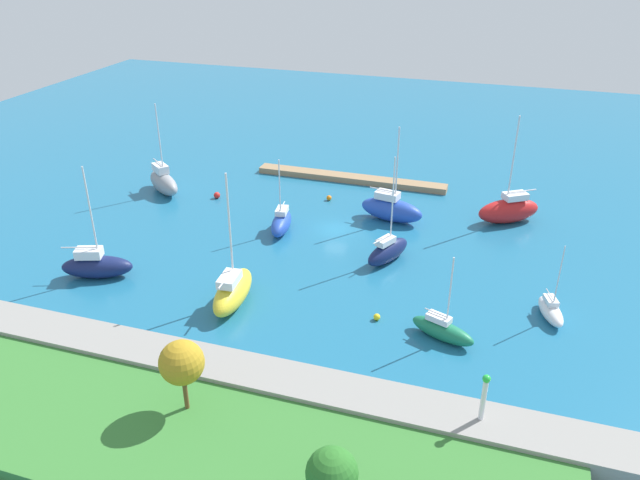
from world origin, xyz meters
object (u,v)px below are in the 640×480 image
(sailboat_blue_lone_north, at_px, (281,222))
(mooring_buoy_red, at_px, (217,195))
(sailboat_yellow_by_breakwater, at_px, (233,291))
(mooring_buoy_yellow, at_px, (377,317))
(sailboat_gray_near_pier, at_px, (163,182))
(sailboat_blue_west_end, at_px, (391,209))
(mooring_buoy_orange, at_px, (329,198))
(pier_dock, at_px, (350,178))
(sailboat_navy_center_basin, at_px, (97,265))
(sailboat_green_along_channel, at_px, (442,330))
(harbor_beacon, at_px, (484,394))
(park_tree_center, at_px, (332,473))
(sailboat_navy_far_south, at_px, (388,251))
(sailboat_red_lone_south, at_px, (509,210))
(sailboat_white_off_beacon, at_px, (551,310))
(park_tree_mideast, at_px, (182,363))

(sailboat_blue_lone_north, distance_m, mooring_buoy_red, 13.14)
(sailboat_yellow_by_breakwater, height_order, mooring_buoy_yellow, sailboat_yellow_by_breakwater)
(sailboat_gray_near_pier, relative_size, sailboat_blue_west_end, 1.03)
(mooring_buoy_orange, bearing_deg, mooring_buoy_red, 15.26)
(pier_dock, bearing_deg, mooring_buoy_red, 36.79)
(sailboat_blue_west_end, bearing_deg, pier_dock, 137.30)
(sailboat_yellow_by_breakwater, bearing_deg, sailboat_navy_center_basin, 83.48)
(sailboat_green_along_channel, height_order, mooring_buoy_red, sailboat_green_along_channel)
(sailboat_navy_center_basin, distance_m, sailboat_green_along_channel, 34.18)
(harbor_beacon, xyz_separation_m, mooring_buoy_orange, (21.83, -35.61, -3.22))
(park_tree_center, xyz_separation_m, sailboat_navy_far_south, (3.71, -32.24, -2.94))
(sailboat_navy_center_basin, height_order, sailboat_red_lone_south, sailboat_red_lone_south)
(mooring_buoy_red, bearing_deg, sailboat_navy_far_south, 158.50)
(sailboat_navy_center_basin, bearing_deg, mooring_buoy_red, 64.26)
(harbor_beacon, bearing_deg, sailboat_navy_far_south, -63.03)
(sailboat_yellow_by_breakwater, height_order, sailboat_red_lone_south, sailboat_red_lone_south)
(sailboat_white_off_beacon, relative_size, mooring_buoy_yellow, 12.00)
(sailboat_white_off_beacon, relative_size, mooring_buoy_orange, 11.12)
(mooring_buoy_red, relative_size, mooring_buoy_yellow, 1.34)
(harbor_beacon, bearing_deg, pier_dock, -63.92)
(sailboat_yellow_by_breakwater, relative_size, sailboat_gray_near_pier, 1.08)
(sailboat_red_lone_south, bearing_deg, sailboat_gray_near_pier, -27.32)
(sailboat_blue_lone_north, xyz_separation_m, mooring_buoy_red, (11.40, -6.48, -0.75))
(mooring_buoy_red, bearing_deg, mooring_buoy_yellow, 141.66)
(sailboat_white_off_beacon, bearing_deg, mooring_buoy_red, -129.83)
(sailboat_navy_center_basin, relative_size, sailboat_navy_far_south, 1.03)
(park_tree_mideast, bearing_deg, pier_dock, -88.62)
(sailboat_navy_center_basin, height_order, sailboat_blue_west_end, sailboat_navy_center_basin)
(sailboat_green_along_channel, bearing_deg, sailboat_yellow_by_breakwater, -157.46)
(sailboat_red_lone_south, distance_m, sailboat_gray_near_pier, 43.59)
(sailboat_gray_near_pier, bearing_deg, sailboat_blue_west_end, 38.62)
(sailboat_blue_lone_north, bearing_deg, mooring_buoy_orange, 157.02)
(harbor_beacon, xyz_separation_m, sailboat_white_off_beacon, (-4.81, -16.46, -2.78))
(mooring_buoy_red, bearing_deg, sailboat_green_along_channel, 145.94)
(sailboat_yellow_by_breakwater, height_order, sailboat_gray_near_pier, sailboat_yellow_by_breakwater)
(park_tree_mideast, relative_size, sailboat_yellow_by_breakwater, 0.43)
(harbor_beacon, height_order, sailboat_navy_center_basin, sailboat_navy_center_basin)
(park_tree_mideast, bearing_deg, sailboat_blue_west_end, -100.35)
(pier_dock, relative_size, harbor_beacon, 7.04)
(mooring_buoy_orange, bearing_deg, sailboat_gray_near_pier, 11.12)
(sailboat_navy_center_basin, bearing_deg, sailboat_gray_near_pier, 83.86)
(sailboat_navy_center_basin, bearing_deg, mooring_buoy_orange, 37.90)
(sailboat_gray_near_pier, distance_m, sailboat_blue_west_end, 30.11)
(pier_dock, bearing_deg, sailboat_red_lone_south, 161.94)
(sailboat_gray_near_pier, relative_size, mooring_buoy_orange, 17.86)
(sailboat_navy_far_south, xyz_separation_m, mooring_buoy_orange, (10.54, -13.44, -0.92))
(harbor_beacon, distance_m, sailboat_red_lone_south, 36.02)
(sailboat_navy_far_south, relative_size, mooring_buoy_red, 13.85)
(harbor_beacon, height_order, sailboat_blue_lone_north, sailboat_blue_lone_north)
(park_tree_center, xyz_separation_m, sailboat_navy_center_basin, (30.58, -20.23, -2.90))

